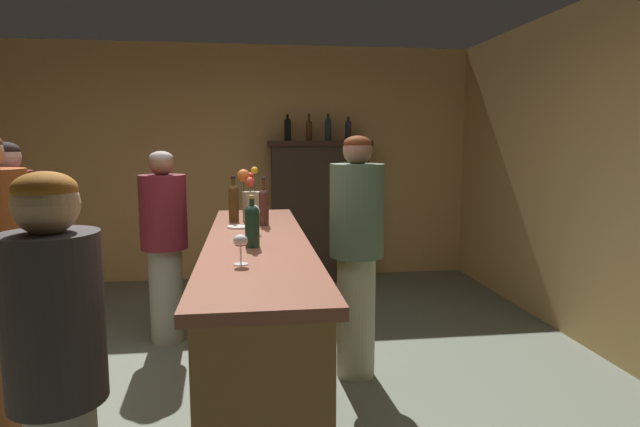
% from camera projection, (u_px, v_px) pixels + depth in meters
% --- Properties ---
extents(floor, '(8.39, 8.39, 0.00)m').
position_uv_depth(floor, '(218.00, 415.00, 3.13)').
color(floor, '#626A5A').
rests_on(floor, ground).
extents(wall_back, '(5.75, 0.12, 2.71)m').
position_uv_depth(wall_back, '(231.00, 164.00, 6.17)').
color(wall_back, tan).
rests_on(wall_back, ground).
extents(bar_counter, '(0.57, 2.62, 1.05)m').
position_uv_depth(bar_counter, '(258.00, 327.00, 3.08)').
color(bar_counter, brown).
rests_on(bar_counter, ground).
extents(display_cabinet, '(1.17, 0.38, 1.62)m').
position_uv_depth(display_cabinet, '(319.00, 208.00, 6.10)').
color(display_cabinet, '#30231B').
rests_on(display_cabinet, ground).
extents(wine_bottle_rose, '(0.07, 0.07, 0.32)m').
position_uv_depth(wine_bottle_rose, '(234.00, 201.00, 3.63)').
color(wine_bottle_rose, '#4D3114').
rests_on(wine_bottle_rose, bar_counter).
extents(wine_bottle_riesling, '(0.06, 0.06, 0.32)m').
position_uv_depth(wine_bottle_riesling, '(264.00, 205.00, 3.48)').
color(wine_bottle_riesling, '#4B271E').
rests_on(wine_bottle_riesling, bar_counter).
extents(wine_bottle_merlot, '(0.08, 0.08, 0.27)m').
position_uv_depth(wine_bottle_merlot, '(252.00, 224.00, 2.76)').
color(wine_bottle_merlot, '#173723').
rests_on(wine_bottle_merlot, bar_counter).
extents(wine_glass_front, '(0.07, 0.07, 0.14)m').
position_uv_depth(wine_glass_front, '(241.00, 243.00, 2.36)').
color(wine_glass_front, white).
rests_on(wine_glass_front, bar_counter).
extents(wine_glass_mid, '(0.07, 0.07, 0.17)m').
position_uv_depth(wine_glass_mid, '(255.00, 213.00, 3.18)').
color(wine_glass_mid, white).
rests_on(wine_glass_mid, bar_counter).
extents(flower_arrangement, '(0.16, 0.15, 0.38)m').
position_uv_depth(flower_arrangement, '(250.00, 198.00, 3.71)').
color(flower_arrangement, tan).
rests_on(flower_arrangement, bar_counter).
extents(cheese_plate, '(0.14, 0.14, 0.01)m').
position_uv_depth(cheese_plate, '(239.00, 227.00, 3.40)').
color(cheese_plate, white).
rests_on(cheese_plate, bar_counter).
extents(display_bottle_left, '(0.08, 0.08, 0.31)m').
position_uv_depth(display_bottle_left, '(288.00, 128.00, 5.93)').
color(display_bottle_left, black).
rests_on(display_bottle_left, display_cabinet).
extents(display_bottle_midleft, '(0.07, 0.07, 0.30)m').
position_uv_depth(display_bottle_midleft, '(309.00, 129.00, 5.96)').
color(display_bottle_midleft, '#4B2C16').
rests_on(display_bottle_midleft, display_cabinet).
extents(display_bottle_center, '(0.07, 0.07, 0.31)m').
position_uv_depth(display_bottle_center, '(328.00, 128.00, 5.99)').
color(display_bottle_center, '#202E38').
rests_on(display_bottle_center, display_cabinet).
extents(display_bottle_midright, '(0.07, 0.07, 0.29)m').
position_uv_depth(display_bottle_midright, '(348.00, 129.00, 6.02)').
color(display_bottle_midright, '#232337').
rests_on(display_bottle_midright, display_cabinet).
extents(patron_by_cabinet, '(0.36, 0.36, 1.53)m').
position_uv_depth(patron_by_cabinet, '(164.00, 239.00, 4.19)').
color(patron_by_cabinet, gray).
rests_on(patron_by_cabinet, ground).
extents(patron_near_entrance, '(0.31, 0.31, 1.60)m').
position_uv_depth(patron_near_entrance, '(12.00, 252.00, 3.41)').
color(patron_near_entrance, '#B3A19D').
rests_on(patron_near_entrance, ground).
extents(patron_tall, '(0.31, 0.31, 1.51)m').
position_uv_depth(patron_tall, '(58.00, 376.00, 1.72)').
color(patron_tall, '#9F9E90').
rests_on(patron_tall, ground).
extents(bartender, '(0.36, 0.36, 1.64)m').
position_uv_depth(bartender, '(357.00, 247.00, 3.54)').
color(bartender, '#ACB093').
rests_on(bartender, ground).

